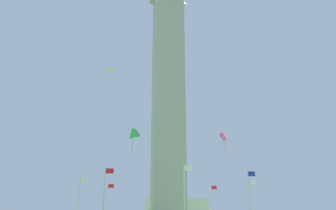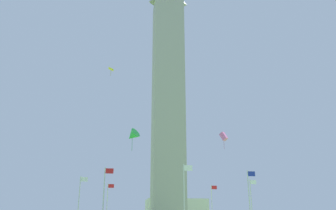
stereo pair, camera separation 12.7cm
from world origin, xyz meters
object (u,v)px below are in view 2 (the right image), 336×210
(obelisk_monument, at_px, (168,91))
(kite_pink_box, at_px, (224,136))
(flagpole_ne, at_px, (212,206))
(flagpole_nw, at_px, (250,200))
(flagpole_sw, at_px, (104,198))
(flagpole_s, at_px, (79,202))
(flagpole_w, at_px, (185,197))
(kite_yellow_diamond, at_px, (111,69))
(flagpole_se, at_px, (107,206))
(flagpole_e, at_px, (158,207))
(flagpole_n, at_px, (252,204))
(kite_green_delta, at_px, (132,136))

(obelisk_monument, bearing_deg, kite_pink_box, -44.41)
(flagpole_ne, height_order, flagpole_nw, same)
(obelisk_monument, height_order, flagpole_sw, obelisk_monument)
(flagpole_s, distance_m, flagpole_w, 18.63)
(flagpole_ne, bearing_deg, flagpole_s, -157.50)
(kite_yellow_diamond, bearing_deg, flagpole_w, -42.08)
(flagpole_sw, relative_size, flagpole_nw, 1.00)
(flagpole_ne, height_order, flagpole_se, same)
(flagpole_s, height_order, flagpole_sw, same)
(flagpole_e, bearing_deg, kite_yellow_diamond, -118.23)
(flagpole_se, xyz_separation_m, flagpole_sw, (-0.00, -18.63, 0.00))
(obelisk_monument, height_order, flagpole_nw, obelisk_monument)
(flagpole_se, distance_m, kite_pink_box, 24.68)
(flagpole_n, xyz_separation_m, flagpole_sw, (-22.49, -9.31, 0.00))
(obelisk_monument, bearing_deg, flagpole_e, 89.75)
(flagpole_se, xyz_separation_m, kite_green_delta, (3.13, -20.50, 7.53))
(kite_pink_box, bearing_deg, flagpole_e, 109.22)
(obelisk_monument, relative_size, flagpole_n, 5.42)
(flagpole_se, xyz_separation_m, kite_pink_box, (16.32, -16.23, 8.90))
(flagpole_ne, height_order, flagpole_e, same)
(flagpole_n, height_order, kite_yellow_diamond, kite_yellow_diamond)
(flagpole_nw, xyz_separation_m, kite_green_delta, (-15.50, -1.87, 7.53))
(flagpole_se, distance_m, flagpole_sw, 18.63)
(obelisk_monument, bearing_deg, flagpole_se, 134.82)
(kite_pink_box, bearing_deg, flagpole_nw, -46.07)
(obelisk_monument, xyz_separation_m, flagpole_e, (0.06, 13.17, -18.10))
(flagpole_s, bearing_deg, flagpole_sw, -67.50)
(flagpole_n, bearing_deg, flagpole_e, 135.00)
(flagpole_n, relative_size, flagpole_ne, 1.00)
(flagpole_n, relative_size, kite_green_delta, 2.89)
(flagpole_ne, relative_size, kite_yellow_diamond, 6.25)
(flagpole_sw, relative_size, kite_pink_box, 3.41)
(flagpole_nw, bearing_deg, kite_yellow_diamond, 165.87)
(flagpole_sw, bearing_deg, flagpole_nw, -0.00)
(flagpole_ne, distance_m, flagpole_sw, 26.34)
(flagpole_se, bearing_deg, flagpole_ne, -0.00)
(kite_pink_box, bearing_deg, flagpole_ne, 81.90)
(flagpole_n, bearing_deg, flagpole_sw, -157.50)
(obelisk_monument, bearing_deg, flagpole_s, 180.00)
(flagpole_sw, distance_m, flagpole_nw, 18.63)
(flagpole_w, bearing_deg, obelisk_monument, 90.25)
(kite_green_delta, bearing_deg, kite_pink_box, 17.93)
(kite_green_delta, bearing_deg, flagpole_se, 98.68)
(flagpole_nw, relative_size, kite_green_delta, 2.89)
(flagpole_sw, relative_size, flagpole_w, 1.00)
(obelisk_monument, relative_size, flagpole_e, 5.42)
(flagpole_sw, bearing_deg, flagpole_e, 67.50)
(obelisk_monument, relative_size, flagpole_sw, 5.42)
(obelisk_monument, distance_m, flagpole_s, 22.35)
(flagpole_se, height_order, flagpole_nw, same)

